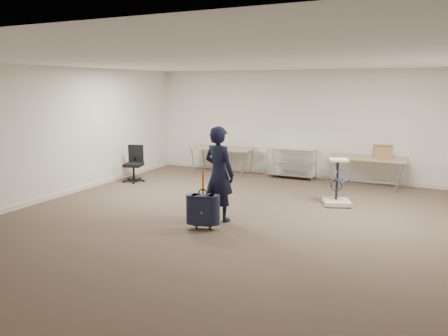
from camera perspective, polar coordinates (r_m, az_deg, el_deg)
The scene contains 10 objects.
ground at distance 7.81m, azimuth -0.31°, elevation -7.16°, with size 9.00×9.00×0.00m, color #4B3C2D.
room_shell at distance 9.00m, azimuth 3.55°, elevation -4.40°, with size 8.00×9.00×9.00m.
folding_table_left at distance 11.94m, azimuth -0.23°, elevation 2.45°, with size 1.80×0.75×0.73m.
folding_table_right at distance 10.85m, azimuth 18.14°, elevation 1.08°, with size 1.80×0.75×0.73m.
wire_shelf at distance 11.52m, azimuth 8.85°, elevation 0.83°, with size 1.22×0.47×0.80m.
person at distance 7.77m, azimuth -0.64°, elevation -0.75°, with size 0.62×0.41×1.71m, color black.
suitcase at distance 7.37m, azimuth -2.76°, elevation -5.47°, with size 0.41×0.31×1.01m.
office_chair at distance 11.25m, azimuth -11.65°, elevation -0.35°, with size 0.56×0.56×0.92m.
equipment_cart at distance 9.15m, azimuth 14.54°, elevation -3.19°, with size 0.68×0.68×0.95m.
cardboard_box at distance 10.80m, azimuth 20.02°, elevation 2.01°, with size 0.40×0.30×0.30m, color #987147.
Camera 1 is at (3.25, -6.68, 2.40)m, focal length 35.00 mm.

